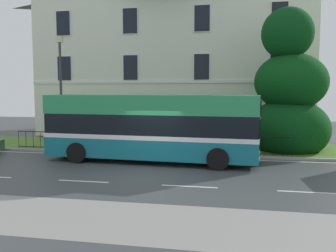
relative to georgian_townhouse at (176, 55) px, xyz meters
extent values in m
cube|color=#3E4243|center=(1.14, -14.04, -6.15)|extent=(60.00, 56.00, 0.06)
cube|color=silver|center=(1.14, -10.39, -6.12)|extent=(54.00, 0.14, 0.01)
cube|color=silver|center=(-0.86, -15.84, -6.12)|extent=(2.00, 0.12, 0.01)
cube|color=silver|center=(3.14, -15.84, -6.12)|extent=(2.00, 0.12, 0.01)
cube|color=silver|center=(7.14, -15.84, -6.12)|extent=(2.00, 0.12, 0.01)
cube|color=#9E9E99|center=(1.14, -9.92, -6.06)|extent=(57.00, 0.24, 0.12)
cube|color=#50782E|center=(1.14, -7.39, -6.06)|extent=(57.00, 4.81, 0.12)
cube|color=gray|center=(1.14, -19.54, -6.12)|extent=(57.00, 3.00, 0.01)
cube|color=silver|center=(0.00, 0.00, -0.96)|extent=(19.32, 8.42, 10.08)
cube|color=white|center=(0.00, -4.24, -2.15)|extent=(19.32, 0.06, 0.20)
cube|color=#2D333D|center=(0.00, -4.25, -4.90)|extent=(1.10, 0.06, 2.20)
cube|color=white|center=(-7.25, -4.25, -4.29)|extent=(1.09, 0.04, 1.75)
cube|color=black|center=(-7.25, -4.27, -4.29)|extent=(0.99, 0.03, 1.65)
cube|color=white|center=(-2.42, -4.25, -4.29)|extent=(1.09, 0.04, 1.75)
cube|color=black|center=(-2.42, -4.27, -4.29)|extent=(0.99, 0.03, 1.65)
cube|color=white|center=(2.42, -4.25, -4.29)|extent=(1.09, 0.04, 1.75)
cube|color=black|center=(2.42, -4.27, -4.29)|extent=(0.99, 0.03, 1.65)
cube|color=white|center=(7.25, -4.25, -4.29)|extent=(1.09, 0.04, 1.75)
cube|color=black|center=(7.25, -4.27, -4.29)|extent=(0.99, 0.03, 1.65)
cube|color=white|center=(-7.25, -4.25, -1.19)|extent=(1.09, 0.04, 1.75)
cube|color=black|center=(-7.25, -4.27, -1.19)|extent=(0.99, 0.03, 1.65)
cube|color=white|center=(-2.42, -4.25, -1.19)|extent=(1.09, 0.04, 1.75)
cube|color=black|center=(-2.42, -4.27, -1.19)|extent=(0.99, 0.03, 1.65)
cube|color=white|center=(2.42, -4.25, -1.19)|extent=(1.09, 0.04, 1.75)
cube|color=black|center=(2.42, -4.27, -1.19)|extent=(0.99, 0.03, 1.65)
cube|color=white|center=(7.25, -4.25, -1.19)|extent=(1.09, 0.04, 1.75)
cube|color=black|center=(7.25, -4.27, -1.19)|extent=(0.99, 0.03, 1.65)
cube|color=white|center=(-7.25, -4.25, 1.91)|extent=(1.09, 0.04, 1.75)
cube|color=black|center=(-7.25, -4.27, 1.91)|extent=(0.99, 0.03, 1.65)
cube|color=white|center=(-2.42, -4.25, 1.91)|extent=(1.09, 0.04, 1.75)
cube|color=black|center=(-2.42, -4.27, 1.91)|extent=(0.99, 0.03, 1.65)
cube|color=white|center=(2.42, -4.25, 1.91)|extent=(1.09, 0.04, 1.75)
cube|color=black|center=(2.42, -4.27, 1.91)|extent=(0.99, 0.03, 1.65)
cube|color=white|center=(7.25, -4.25, 1.91)|extent=(1.09, 0.04, 1.75)
cube|color=black|center=(7.25, -4.27, 1.91)|extent=(0.99, 0.03, 1.65)
cube|color=black|center=(0.00, -9.64, -5.05)|extent=(15.01, 0.04, 0.04)
cube|color=black|center=(0.00, -9.64, -5.92)|extent=(15.01, 0.04, 0.04)
cylinder|color=black|center=(-7.50, -9.64, -5.52)|extent=(0.02, 0.02, 0.95)
cylinder|color=black|center=(-7.05, -9.64, -5.52)|extent=(0.02, 0.02, 0.95)
cylinder|color=black|center=(-6.59, -9.64, -5.52)|extent=(0.02, 0.02, 0.95)
cylinder|color=black|center=(-6.14, -9.64, -5.52)|extent=(0.02, 0.02, 0.95)
cylinder|color=black|center=(-5.69, -9.64, -5.52)|extent=(0.02, 0.02, 0.95)
cylinder|color=black|center=(-5.23, -9.64, -5.52)|extent=(0.02, 0.02, 0.95)
cylinder|color=black|center=(-4.78, -9.64, -5.52)|extent=(0.02, 0.02, 0.95)
cylinder|color=black|center=(-4.32, -9.64, -5.52)|extent=(0.02, 0.02, 0.95)
cylinder|color=black|center=(-3.87, -9.64, -5.52)|extent=(0.02, 0.02, 0.95)
cylinder|color=black|center=(-3.41, -9.64, -5.52)|extent=(0.02, 0.02, 0.95)
cylinder|color=black|center=(-2.96, -9.64, -5.52)|extent=(0.02, 0.02, 0.95)
cylinder|color=black|center=(-2.50, -9.64, -5.52)|extent=(0.02, 0.02, 0.95)
cylinder|color=black|center=(-2.05, -9.64, -5.52)|extent=(0.02, 0.02, 0.95)
cylinder|color=black|center=(-1.59, -9.64, -5.52)|extent=(0.02, 0.02, 0.95)
cylinder|color=black|center=(-1.14, -9.64, -5.52)|extent=(0.02, 0.02, 0.95)
cylinder|color=black|center=(-0.68, -9.64, -5.52)|extent=(0.02, 0.02, 0.95)
cylinder|color=black|center=(-0.23, -9.64, -5.52)|extent=(0.02, 0.02, 0.95)
cylinder|color=black|center=(0.23, -9.64, -5.52)|extent=(0.02, 0.02, 0.95)
cylinder|color=black|center=(0.68, -9.64, -5.52)|extent=(0.02, 0.02, 0.95)
cylinder|color=black|center=(1.14, -9.64, -5.52)|extent=(0.02, 0.02, 0.95)
cylinder|color=black|center=(1.59, -9.64, -5.52)|extent=(0.02, 0.02, 0.95)
cylinder|color=black|center=(2.05, -9.64, -5.52)|extent=(0.02, 0.02, 0.95)
cylinder|color=black|center=(2.50, -9.64, -5.52)|extent=(0.02, 0.02, 0.95)
cylinder|color=black|center=(2.96, -9.64, -5.52)|extent=(0.02, 0.02, 0.95)
cylinder|color=black|center=(3.41, -9.64, -5.52)|extent=(0.02, 0.02, 0.95)
cylinder|color=black|center=(3.87, -9.64, -5.52)|extent=(0.02, 0.02, 0.95)
cylinder|color=black|center=(4.32, -9.64, -5.52)|extent=(0.02, 0.02, 0.95)
cylinder|color=black|center=(4.78, -9.64, -5.52)|extent=(0.02, 0.02, 0.95)
cylinder|color=black|center=(5.23, -9.64, -5.52)|extent=(0.02, 0.02, 0.95)
cylinder|color=black|center=(5.69, -9.64, -5.52)|extent=(0.02, 0.02, 0.95)
cylinder|color=black|center=(6.14, -9.64, -5.52)|extent=(0.02, 0.02, 0.95)
cylinder|color=black|center=(6.59, -9.64, -5.52)|extent=(0.02, 0.02, 0.95)
cylinder|color=black|center=(7.05, -9.64, -5.52)|extent=(0.02, 0.02, 0.95)
cylinder|color=black|center=(7.50, -9.64, -5.52)|extent=(0.02, 0.02, 0.95)
cylinder|color=#423328|center=(7.44, -7.43, -5.18)|extent=(0.42, 0.42, 1.63)
ellipsoid|color=#0B3D14|center=(7.56, -7.45, -4.86)|extent=(4.44, 4.44, 3.39)
ellipsoid|color=#0B3F14|center=(7.61, -7.41, -2.27)|extent=(3.94, 3.94, 3.15)
ellipsoid|color=#0A3A15|center=(7.34, -7.53, 0.32)|extent=(2.77, 2.77, 2.78)
cube|color=#156B7D|center=(0.76, -11.53, -5.34)|extent=(10.14, 3.13, 1.05)
cube|color=white|center=(0.76, -11.53, -4.85)|extent=(10.16, 3.16, 0.20)
cube|color=black|center=(0.76, -11.53, -4.32)|extent=(10.06, 3.09, 0.99)
cube|color=#299055|center=(0.76, -11.53, -3.39)|extent=(10.14, 3.13, 0.87)
cube|color=black|center=(5.78, -11.82, -4.37)|extent=(0.19, 2.14, 0.91)
cube|color=black|center=(5.78, -11.82, -3.43)|extent=(0.17, 1.83, 0.56)
cylinder|color=silver|center=(5.82, -11.01, -5.64)|extent=(0.05, 0.20, 0.20)
cylinder|color=silver|center=(5.73, -12.64, -5.64)|extent=(0.05, 0.20, 0.20)
cylinder|color=black|center=(4.13, -10.50, -5.64)|extent=(0.98, 0.36, 0.96)
cylinder|color=black|center=(3.99, -12.94, -5.64)|extent=(0.98, 0.36, 0.96)
cylinder|color=black|center=(-2.46, -10.11, -5.64)|extent=(0.98, 0.36, 0.96)
cylinder|color=black|center=(-2.61, -12.55, -5.64)|extent=(0.98, 0.36, 0.96)
cylinder|color=#333338|center=(-5.19, -8.89, -3.02)|extent=(0.14, 0.14, 5.97)
cube|color=beige|center=(-5.19, -8.89, 0.15)|extent=(0.36, 0.24, 0.36)
cylinder|color=#4C4742|center=(3.93, -8.78, -5.51)|extent=(0.48, 0.48, 0.99)
ellipsoid|color=black|center=(3.93, -8.78, -4.93)|extent=(0.49, 0.49, 0.17)
camera|label=1|loc=(4.77, -28.49, -2.72)|focal=39.28mm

